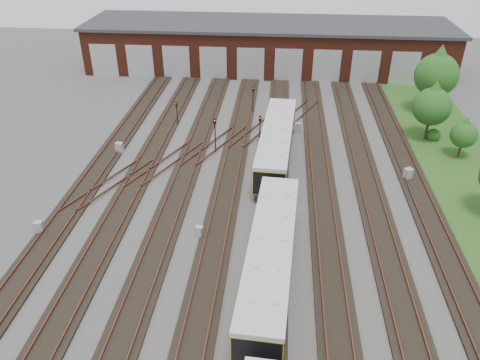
{
  "coord_description": "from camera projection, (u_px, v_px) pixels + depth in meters",
  "views": [
    {
      "loc": [
        2.14,
        -27.0,
        21.13
      ],
      "look_at": [
        -0.73,
        4.55,
        2.0
      ],
      "focal_mm": 35.0,
      "sensor_mm": 36.0,
      "label": 1
    }
  ],
  "objects": [
    {
      "name": "relay_cabinet_1",
      "position": [
        120.0,
        148.0,
        44.95
      ],
      "size": [
        0.71,
        0.62,
        1.08
      ],
      "primitive_type": "cube",
      "rotation": [
        0.0,
        0.0,
        -0.14
      ],
      "color": "#939597",
      "rests_on": "ground"
    },
    {
      "name": "relay_cabinet_4",
      "position": [
        408.0,
        174.0,
        40.65
      ],
      "size": [
        0.83,
        0.78,
        1.11
      ],
      "primitive_type": "cube",
      "rotation": [
        0.0,
        0.0,
        0.44
      ],
      "color": "#939597",
      "rests_on": "ground"
    },
    {
      "name": "track_network",
      "position": [
        243.0,
        230.0,
        34.57
      ],
      "size": [
        30.4,
        70.0,
        0.33
      ],
      "color": "black",
      "rests_on": "ground"
    },
    {
      "name": "maintenance_shed",
      "position": [
        268.0,
        45.0,
        66.53
      ],
      "size": [
        51.0,
        12.5,
        6.35
      ],
      "color": "#542015",
      "rests_on": "ground"
    },
    {
      "name": "bush_2",
      "position": [
        459.0,
        131.0,
        47.81
      ],
      "size": [
        1.39,
        1.39,
        1.39
      ],
      "primitive_type": "sphere",
      "color": "#1E4714",
      "rests_on": "ground"
    },
    {
      "name": "signal_mast_1",
      "position": [
        177.0,
        111.0,
        49.85
      ],
      "size": [
        0.25,
        0.23,
        2.65
      ],
      "rotation": [
        0.0,
        0.0,
        -0.09
      ],
      "color": "black",
      "rests_on": "ground"
    },
    {
      "name": "bush_1",
      "position": [
        434.0,
        133.0,
        47.39
      ],
      "size": [
        1.37,
        1.37,
        1.37
      ],
      "primitive_type": "sphere",
      "color": "#1E4714",
      "rests_on": "ground"
    },
    {
      "name": "tree_1",
      "position": [
        433.0,
        102.0,
        45.83
      ],
      "size": [
        3.73,
        3.73,
        6.18
      ],
      "color": "#352118",
      "rests_on": "ground"
    },
    {
      "name": "ground",
      "position": [
        244.0,
        236.0,
        34.11
      ],
      "size": [
        120.0,
        120.0,
        0.0
      ],
      "primitive_type": "plane",
      "color": "#43413E",
      "rests_on": "ground"
    },
    {
      "name": "grass_verge",
      "position": [
        468.0,
        178.0,
        41.15
      ],
      "size": [
        8.0,
        55.0,
        0.05
      ],
      "primitive_type": "cube",
      "color": "#26511B",
      "rests_on": "ground"
    },
    {
      "name": "signal_mast_2",
      "position": [
        253.0,
        96.0,
        52.62
      ],
      "size": [
        0.28,
        0.26,
        3.15
      ],
      "rotation": [
        0.0,
        0.0,
        0.22
      ],
      "color": "black",
      "rests_on": "ground"
    },
    {
      "name": "relay_cabinet_3",
      "position": [
        298.0,
        128.0,
        48.94
      ],
      "size": [
        0.68,
        0.58,
        1.08
      ],
      "primitive_type": "cube",
      "rotation": [
        0.0,
        0.0,
        -0.07
      ],
      "color": "#939597",
      "rests_on": "ground"
    },
    {
      "name": "tree_3",
      "position": [
        465.0,
        132.0,
        43.2
      ],
      "size": [
        2.46,
        2.46,
        4.07
      ],
      "color": "#352118",
      "rests_on": "ground"
    },
    {
      "name": "metro_train",
      "position": [
        270.0,
        258.0,
        29.12
      ],
      "size": [
        3.52,
        46.9,
        3.05
      ],
      "rotation": [
        0.0,
        0.0,
        -0.06
      ],
      "color": "black",
      "rests_on": "ground"
    },
    {
      "name": "relay_cabinet_2",
      "position": [
        199.0,
        232.0,
        33.85
      ],
      "size": [
        0.64,
        0.58,
        0.87
      ],
      "primitive_type": "cube",
      "rotation": [
        0.0,
        0.0,
        -0.32
      ],
      "color": "#939597",
      "rests_on": "ground"
    },
    {
      "name": "tree_0",
      "position": [
        438.0,
        70.0,
        51.06
      ],
      "size": [
        4.73,
        4.73,
        7.83
      ],
      "color": "#352118",
      "rests_on": "ground"
    },
    {
      "name": "signal_mast_0",
      "position": [
        215.0,
        131.0,
        44.26
      ],
      "size": [
        0.29,
        0.27,
        3.51
      ],
      "rotation": [
        0.0,
        0.0,
        0.01
      ],
      "color": "black",
      "rests_on": "ground"
    },
    {
      "name": "relay_cabinet_0",
      "position": [
        39.0,
        227.0,
        34.17
      ],
      "size": [
        0.66,
        0.57,
        1.01
      ],
      "primitive_type": "cube",
      "rotation": [
        0.0,
        0.0,
        0.12
      ],
      "color": "#939597",
      "rests_on": "ground"
    },
    {
      "name": "signal_mast_3",
      "position": [
        260.0,
        126.0,
        45.96
      ],
      "size": [
        0.27,
        0.25,
        2.99
      ],
      "rotation": [
        0.0,
        0.0,
        0.0
      ],
      "color": "black",
      "rests_on": "ground"
    }
  ]
}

